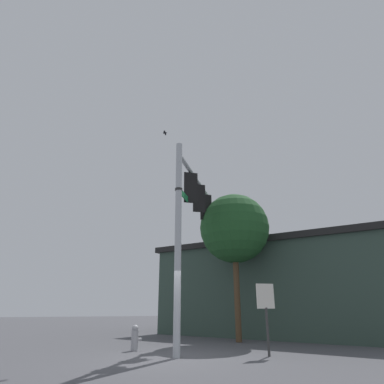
{
  "coord_description": "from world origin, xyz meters",
  "views": [
    {
      "loc": [
        -2.51,
        -10.53,
        1.47
      ],
      "look_at": [
        0.93,
        1.6,
        5.76
      ],
      "focal_mm": 31.21,
      "sensor_mm": 36.0,
      "label": 1
    }
  ],
  "objects_px": {
    "traffic_light_mid_inner": "(198,199)",
    "historical_marker": "(266,307)",
    "traffic_light_nearest_pole": "(189,189)",
    "street_name_sign": "(182,193)",
    "traffic_light_mid_outer": "(205,208)",
    "bird_flying": "(165,133)",
    "fire_hydrant": "(135,338)"
  },
  "relations": [
    {
      "from": "traffic_light_mid_inner",
      "to": "historical_marker",
      "type": "bearing_deg",
      "value": -65.81
    },
    {
      "from": "traffic_light_mid_inner",
      "to": "traffic_light_nearest_pole",
      "type": "bearing_deg",
      "value": -120.18
    },
    {
      "from": "traffic_light_nearest_pole",
      "to": "street_name_sign",
      "type": "bearing_deg",
      "value": -119.65
    },
    {
      "from": "traffic_light_mid_outer",
      "to": "street_name_sign",
      "type": "height_order",
      "value": "traffic_light_mid_outer"
    },
    {
      "from": "bird_flying",
      "to": "historical_marker",
      "type": "distance_m",
      "value": 7.9
    },
    {
      "from": "traffic_light_mid_outer",
      "to": "bird_flying",
      "type": "bearing_deg",
      "value": -140.92
    },
    {
      "from": "traffic_light_nearest_pole",
      "to": "traffic_light_mid_outer",
      "type": "height_order",
      "value": "same"
    },
    {
      "from": "traffic_light_nearest_pole",
      "to": "historical_marker",
      "type": "xyz_separation_m",
      "value": [
        2.04,
        -1.75,
        -4.37
      ]
    },
    {
      "from": "traffic_light_mid_outer",
      "to": "traffic_light_mid_inner",
      "type": "bearing_deg",
      "value": -120.18
    },
    {
      "from": "traffic_light_mid_inner",
      "to": "historical_marker",
      "type": "height_order",
      "value": "traffic_light_mid_inner"
    },
    {
      "from": "traffic_light_mid_inner",
      "to": "traffic_light_mid_outer",
      "type": "relative_size",
      "value": 1.0
    },
    {
      "from": "bird_flying",
      "to": "traffic_light_mid_outer",
      "type": "bearing_deg",
      "value": 39.08
    },
    {
      "from": "traffic_light_mid_inner",
      "to": "historical_marker",
      "type": "distance_m",
      "value": 5.45
    },
    {
      "from": "traffic_light_nearest_pole",
      "to": "bird_flying",
      "type": "height_order",
      "value": "bird_flying"
    },
    {
      "from": "traffic_light_mid_inner",
      "to": "bird_flying",
      "type": "xyz_separation_m",
      "value": [
        -1.64,
        -0.7,
        2.59
      ]
    },
    {
      "from": "traffic_light_mid_inner",
      "to": "fire_hydrant",
      "type": "height_order",
      "value": "traffic_light_mid_inner"
    },
    {
      "from": "traffic_light_mid_inner",
      "to": "street_name_sign",
      "type": "relative_size",
      "value": 1.12
    },
    {
      "from": "traffic_light_nearest_pole",
      "to": "bird_flying",
      "type": "distance_m",
      "value": 2.8
    },
    {
      "from": "bird_flying",
      "to": "historical_marker",
      "type": "relative_size",
      "value": 0.13
    },
    {
      "from": "bird_flying",
      "to": "fire_hydrant",
      "type": "xyz_separation_m",
      "value": [
        -0.8,
        0.18,
        -7.95
      ]
    },
    {
      "from": "traffic_light_nearest_pole",
      "to": "fire_hydrant",
      "type": "height_order",
      "value": "traffic_light_nearest_pole"
    },
    {
      "from": "traffic_light_mid_outer",
      "to": "fire_hydrant",
      "type": "height_order",
      "value": "traffic_light_mid_outer"
    },
    {
      "from": "street_name_sign",
      "to": "bird_flying",
      "type": "xyz_separation_m",
      "value": [
        -0.39,
        1.48,
        3.12
      ]
    },
    {
      "from": "historical_marker",
      "to": "fire_hydrant",
      "type": "bearing_deg",
      "value": 147.02
    },
    {
      "from": "street_name_sign",
      "to": "bird_flying",
      "type": "height_order",
      "value": "bird_flying"
    },
    {
      "from": "traffic_light_nearest_pole",
      "to": "fire_hydrant",
      "type": "xyz_separation_m",
      "value": [
        -1.74,
        0.7,
        -5.36
      ]
    },
    {
      "from": "fire_hydrant",
      "to": "historical_marker",
      "type": "xyz_separation_m",
      "value": [
        3.78,
        -2.45,
        0.99
      ]
    },
    {
      "from": "fire_hydrant",
      "to": "traffic_light_nearest_pole",
      "type": "bearing_deg",
      "value": -21.86
    },
    {
      "from": "street_name_sign",
      "to": "historical_marker",
      "type": "xyz_separation_m",
      "value": [
        2.59,
        -0.79,
        -3.84
      ]
    },
    {
      "from": "traffic_light_nearest_pole",
      "to": "traffic_light_mid_inner",
      "type": "xyz_separation_m",
      "value": [
        0.7,
        1.21,
        0.0
      ]
    },
    {
      "from": "street_name_sign",
      "to": "bird_flying",
      "type": "relative_size",
      "value": 4.08
    },
    {
      "from": "traffic_light_mid_outer",
      "to": "historical_marker",
      "type": "distance_m",
      "value": 6.08
    }
  ]
}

